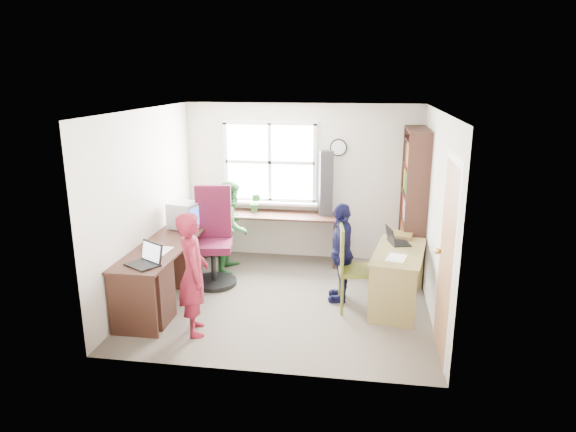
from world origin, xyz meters
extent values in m
cube|color=#4D463C|center=(0.00, 0.00, -0.01)|extent=(3.60, 3.40, 0.02)
cube|color=white|center=(0.00, 0.00, 2.41)|extent=(3.60, 3.40, 0.02)
cube|color=beige|center=(0.00, 1.71, 1.20)|extent=(3.60, 0.02, 2.40)
cube|color=beige|center=(0.00, -1.71, 1.20)|extent=(3.60, 0.02, 2.40)
cube|color=beige|center=(-1.81, 0.00, 1.20)|extent=(0.02, 3.40, 2.40)
cube|color=beige|center=(1.81, 0.00, 1.20)|extent=(0.02, 3.40, 2.40)
cube|color=white|center=(-0.50, 1.69, 1.50)|extent=(1.40, 0.01, 1.20)
cube|color=white|center=(-0.50, 1.68, 1.50)|extent=(1.48, 0.04, 1.28)
cube|color=#A67148|center=(1.79, -1.05, 1.00)|extent=(0.02, 0.82, 2.00)
sphere|color=gold|center=(1.75, -0.72, 1.00)|extent=(0.07, 0.07, 0.07)
cylinder|color=black|center=(0.55, 1.68, 1.75)|extent=(0.26, 0.03, 0.26)
cylinder|color=white|center=(0.55, 1.66, 1.75)|extent=(0.22, 0.01, 0.22)
cube|color=#381E16|center=(-1.50, 0.10, 0.73)|extent=(0.60, 2.70, 0.03)
cube|color=#381E16|center=(-0.25, 1.42, 0.73)|extent=(1.65, 0.56, 0.03)
cube|color=#381E16|center=(-1.50, 0.10, 0.36)|extent=(0.56, 0.03, 0.72)
cube|color=#381E16|center=(-1.50, -1.22, 0.36)|extent=(0.56, 0.03, 0.72)
cube|color=#381E16|center=(-1.50, 1.42, 0.36)|extent=(0.56, 0.03, 0.72)
cube|color=#381E16|center=(0.55, 1.42, 0.36)|extent=(0.03, 0.52, 0.72)
cube|color=#381E16|center=(-1.50, -0.85, 0.36)|extent=(0.54, 0.45, 0.72)
cube|color=olive|center=(1.41, 0.05, 0.71)|extent=(0.77, 1.33, 0.03)
cube|color=olive|center=(1.31, -0.55, 0.35)|extent=(0.54, 0.12, 0.69)
cube|color=olive|center=(1.51, 0.65, 0.35)|extent=(0.54, 0.12, 0.69)
cube|color=#381E16|center=(1.65, 0.68, 1.05)|extent=(0.30, 0.02, 2.10)
cube|color=#381E16|center=(1.65, 1.68, 1.05)|extent=(0.30, 0.02, 2.10)
cube|color=#381E16|center=(1.65, 1.18, 2.09)|extent=(0.30, 1.00, 0.02)
cube|color=#381E16|center=(1.65, 1.18, 0.06)|extent=(0.30, 1.00, 0.02)
cube|color=#381E16|center=(1.65, 1.18, 0.42)|extent=(0.30, 1.00, 0.02)
cube|color=#381E16|center=(1.65, 1.18, 0.80)|extent=(0.30, 1.00, 0.02)
cube|color=#381E16|center=(1.65, 1.18, 1.18)|extent=(0.30, 1.00, 0.02)
cube|color=#381E16|center=(1.65, 1.18, 1.56)|extent=(0.30, 1.00, 0.02)
cube|color=#381E16|center=(1.65, 1.18, 1.94)|extent=(0.30, 1.00, 0.02)
cube|color=#A2171A|center=(1.65, 0.88, 0.21)|extent=(0.25, 0.28, 0.27)
cube|color=#174C8B|center=(1.65, 1.20, 0.21)|extent=(0.25, 0.30, 0.29)
cube|color=#1B7429|center=(1.65, 1.50, 0.22)|extent=(0.25, 0.26, 0.30)
cube|color=gold|center=(1.65, 0.88, 0.58)|extent=(0.25, 0.28, 0.30)
cube|color=#642E74|center=(1.65, 1.20, 0.59)|extent=(0.25, 0.30, 0.32)
cube|color=#D15D17|center=(1.65, 1.50, 0.57)|extent=(0.25, 0.26, 0.29)
cube|color=black|center=(1.65, 0.88, 0.97)|extent=(0.25, 0.28, 0.32)
cube|color=#B9B9AE|center=(1.65, 1.20, 0.95)|extent=(0.25, 0.30, 0.29)
cube|color=#A2171A|center=(1.65, 1.50, 0.96)|extent=(0.25, 0.26, 0.30)
cube|color=#174C8B|center=(1.65, 0.88, 1.33)|extent=(0.25, 0.28, 0.29)
cube|color=#1B7429|center=(1.65, 1.20, 1.34)|extent=(0.25, 0.30, 0.30)
cube|color=gold|center=(1.65, 1.50, 1.35)|extent=(0.25, 0.26, 0.32)
cube|color=#642E74|center=(1.65, 0.88, 1.72)|extent=(0.25, 0.28, 0.30)
cube|color=#D15D17|center=(1.65, 1.20, 1.73)|extent=(0.25, 0.30, 0.32)
cube|color=black|center=(1.65, 1.50, 1.71)|extent=(0.25, 0.26, 0.29)
cylinder|color=black|center=(-1.05, 0.34, 0.03)|extent=(0.73, 0.73, 0.06)
cylinder|color=black|center=(-1.05, 0.34, 0.29)|extent=(0.08, 0.08, 0.47)
cube|color=#470D21|center=(-1.05, 0.34, 0.56)|extent=(0.60, 0.60, 0.10)
cube|color=#470D21|center=(-1.10, 0.58, 0.98)|extent=(0.50, 0.18, 0.74)
cylinder|color=#54581D|center=(0.75, -0.34, 0.25)|extent=(0.04, 0.04, 0.49)
cylinder|color=#54581D|center=(1.14, -0.29, 0.25)|extent=(0.04, 0.04, 0.49)
cylinder|color=#54581D|center=(0.70, 0.05, 0.25)|extent=(0.04, 0.04, 0.49)
cylinder|color=#54581D|center=(1.09, 0.10, 0.25)|extent=(0.04, 0.04, 0.49)
cube|color=#54581D|center=(0.92, -0.12, 0.50)|extent=(0.51, 0.51, 0.04)
cube|color=#54581D|center=(0.71, -0.14, 0.78)|extent=(0.08, 0.44, 0.54)
cube|color=#ACACB1|center=(-1.48, 0.48, 0.76)|extent=(0.32, 0.28, 0.02)
cube|color=#ACACB1|center=(-1.48, 0.48, 0.94)|extent=(0.44, 0.41, 0.35)
cube|color=#3F72F2|center=(-1.30, 0.43, 0.94)|extent=(0.07, 0.29, 0.25)
cube|color=black|center=(-1.45, -0.98, 0.76)|extent=(0.44, 0.40, 0.02)
cube|color=black|center=(-1.38, -0.87, 0.88)|extent=(0.33, 0.24, 0.23)
cube|color=white|center=(-1.39, -0.87, 0.88)|extent=(0.29, 0.20, 0.19)
cube|color=black|center=(1.43, 0.35, 0.73)|extent=(0.31, 0.37, 0.02)
cube|color=black|center=(1.31, 0.32, 0.83)|extent=(0.14, 0.32, 0.21)
cube|color=#3F72F2|center=(1.32, 0.32, 0.83)|extent=(0.11, 0.28, 0.17)
cube|color=black|center=(-1.46, 0.31, 0.84)|extent=(0.09, 0.09, 0.18)
cube|color=black|center=(-1.44, 0.78, 0.84)|extent=(0.10, 0.10, 0.18)
cube|color=black|center=(0.38, 1.50, 1.24)|extent=(0.23, 0.22, 0.98)
cube|color=red|center=(1.47, 0.60, 0.75)|extent=(0.34, 0.34, 0.06)
cube|color=silver|center=(-1.45, -0.47, 0.75)|extent=(0.24, 0.32, 0.00)
cube|color=silver|center=(1.36, -0.21, 0.72)|extent=(0.28, 0.35, 0.00)
imported|color=#327D39|center=(-0.70, 1.48, 0.90)|extent=(0.19, 0.17, 0.30)
imported|color=maroon|center=(-0.86, -1.00, 0.70)|extent=(0.50, 0.60, 1.39)
imported|color=#2E7434|center=(-0.94, 0.98, 0.66)|extent=(0.52, 0.66, 1.33)
imported|color=#121239|center=(0.70, 0.12, 0.64)|extent=(0.33, 0.76, 1.28)
camera|label=1|loc=(0.95, -6.03, 2.80)|focal=32.00mm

